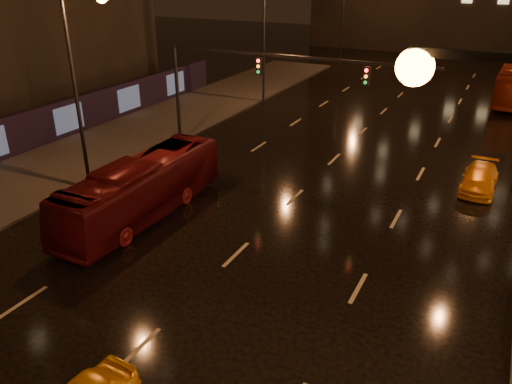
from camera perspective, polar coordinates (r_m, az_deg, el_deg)
ground at (r=28.24m, az=7.61°, el=2.46°), size 140.00×140.00×0.00m
sidewalk_left at (r=31.35m, az=-19.74°, el=3.60°), size 7.00×70.00×0.15m
traffic_signal at (r=28.83m, az=-1.58°, el=12.97°), size 15.31×0.32×6.20m
streetlight_right at (r=7.95m, az=26.62°, el=-9.29°), size 2.64×0.50×10.00m
bus_red at (r=22.99m, az=-12.87°, el=0.40°), size 2.35×9.72×2.70m
taxi_far at (r=27.85m, az=24.19°, el=1.38°), size 1.69×4.01×1.16m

